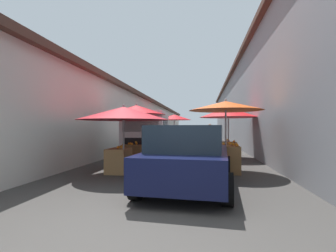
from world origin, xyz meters
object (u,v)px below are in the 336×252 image
Objects in this scene: parked_scooter at (221,146)px; vendor_by_crates at (210,133)px; fruit_stall_far_left at (226,116)px; delivery_truck at (149,136)px; fruit_stall_near_left at (123,119)px; plastic_stool at (233,157)px; fruit_stall_mid_lane at (174,121)px; hatchback_car at (190,156)px; fruit_stall_far_right at (136,118)px; fruit_stall_near_right at (228,116)px.

vendor_by_crates is at bearing 4.52° from parked_scooter.
fruit_stall_far_left is 0.48× the size of delivery_truck.
fruit_stall_near_left is 4.30m from plastic_stool.
vendor_by_crates is 9.71m from plastic_stool.
vendor_by_crates is 1.02× the size of parked_scooter.
plastic_stool is at bearing -113.93° from delivery_truck.
plastic_stool is (-1.56, -3.52, -0.71)m from delivery_truck.
fruit_stall_mid_lane reaches higher than delivery_truck.
fruit_stall_near_left is at bearing 151.47° from parked_scooter.
fruit_stall_mid_lane is 0.64× the size of hatchback_car.
vendor_by_crates is at bearing -13.73° from fruit_stall_near_left.
fruit_stall_far_left is at bearing -164.37° from fruit_stall_mid_lane.
fruit_stall_far_right is 0.89× the size of fruit_stall_near_right.
hatchback_car is at bearing -122.48° from fruit_stall_near_left.
fruit_stall_far_left is 2.62m from hatchback_car.
delivery_truck is at bearing 178.53° from fruit_stall_mid_lane.
fruit_stall_near_right is at bearing -174.76° from vendor_by_crates.
fruit_stall_near_left is 2.65m from hatchback_car.
vendor_by_crates is at bearing 3.67° from plastic_stool.
fruit_stall_far_right is 2.31m from fruit_stall_near_left.
delivery_truck is 8.61m from vendor_by_crates.
fruit_stall_mid_lane reaches higher than fruit_stall_near_right.
plastic_stool is at bearing -177.53° from parked_scooter.
plastic_stool is at bearing -58.87° from fruit_stall_near_left.
delivery_truck is (-0.81, 3.57, -0.91)m from fruit_stall_near_right.
plastic_stool is at bearing -22.25° from hatchback_car.
vendor_by_crates is (9.48, -3.11, -0.80)m from fruit_stall_far_right.
fruit_stall_mid_lane reaches higher than fruit_stall_near_left.
fruit_stall_mid_lane reaches higher than vendor_by_crates.
fruit_stall_mid_lane is at bearing -0.90° from fruit_stall_near_left.
fruit_stall_near_left is at bearing 57.52° from hatchback_car.
parked_scooter is (1.63, 0.22, -1.50)m from fruit_stall_near_right.
fruit_stall_far_left is 5.45m from parked_scooter.
parked_scooter is at bearing -9.42° from hatchback_car.
fruit_stall_near_right reaches higher than fruit_stall_far_right.
parked_scooter is at bearing 2.47° from plastic_stool.
fruit_stall_mid_lane is 0.52× the size of delivery_truck.
fruit_stall_far_left reaches higher than hatchback_car.
fruit_stall_near_right is 1.59× the size of parked_scooter.
fruit_stall_far_left is at bearing 177.96° from parked_scooter.
fruit_stall_near_right is (2.19, -3.78, 0.16)m from fruit_stall_far_right.
fruit_stall_near_right is 6.10× the size of plastic_stool.
hatchback_car is 7.55m from parked_scooter.
fruit_stall_far_right is 1.59m from delivery_truck.
parked_scooter is at bearing -149.26° from fruit_stall_mid_lane.
fruit_stall_far_left is at bearing -75.09° from fruit_stall_near_left.
hatchback_car is 2.42× the size of parked_scooter.
fruit_stall_near_right is 1.56× the size of vendor_by_crates.
vendor_by_crates is (0.37, -2.70, -0.95)m from fruit_stall_mid_lane.
fruit_stall_far_left is 0.89× the size of fruit_stall_near_right.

